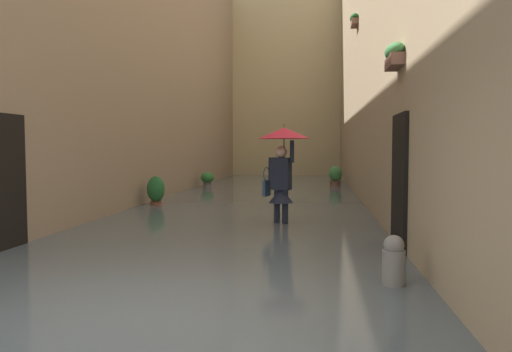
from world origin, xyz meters
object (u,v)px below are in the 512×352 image
Objects in this scene: person_wading at (282,156)px; potted_plant_mid_right at (207,180)px; potted_plant_near_left at (335,177)px; mooring_bollard at (393,268)px; potted_plant_far_right at (156,192)px.

person_wading is 2.85× the size of potted_plant_mid_right.
mooring_bollard is (-0.10, 13.91, -0.15)m from potted_plant_near_left.
potted_plant_mid_right is 0.79× the size of potted_plant_near_left.
potted_plant_far_right is 1.24× the size of potted_plant_mid_right.
mooring_bollard is (-4.99, 12.72, -0.09)m from potted_plant_mid_right.
potted_plant_near_left is at bearing -89.59° from mooring_bollard.
potted_plant_near_left is at bearing -98.32° from person_wading.
mooring_bollard is at bearing 111.42° from potted_plant_mid_right.
potted_plant_far_right is at bearing 54.79° from potted_plant_near_left.
person_wading reaches higher than mooring_bollard.
potted_plant_far_right is 0.97× the size of potted_plant_near_left.
potted_plant_far_right is 5.82m from potted_plant_mid_right.
potted_plant_far_right is 8.55m from mooring_bollard.
mooring_bollard is at bearing 126.20° from potted_plant_far_right.
potted_plant_far_right is 8.58m from potted_plant_near_left.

